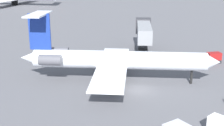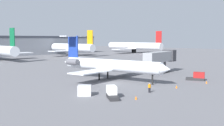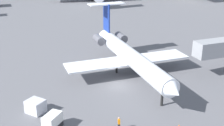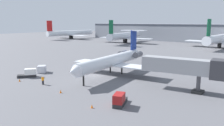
% 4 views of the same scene
% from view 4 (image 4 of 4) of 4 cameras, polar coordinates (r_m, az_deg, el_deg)
% --- Properties ---
extents(ground_plane, '(400.00, 400.00, 0.10)m').
position_cam_4_polar(ground_plane, '(52.04, -4.52, -3.26)').
color(ground_plane, '#5B5B60').
extents(regional_jet, '(21.16, 29.44, 10.04)m').
position_cam_4_polar(regional_jet, '(52.62, 0.45, 0.83)').
color(regional_jet, silver).
rests_on(regional_jet, ground_plane).
extents(jet_bridge, '(14.56, 4.68, 6.14)m').
position_cam_4_polar(jet_bridge, '(41.49, 18.68, -0.95)').
color(jet_bridge, gray).
rests_on(jet_bridge, ground_plane).
extents(ground_crew_marshaller, '(0.32, 0.44, 1.69)m').
position_cam_4_polar(ground_crew_marshaller, '(46.41, -17.19, -4.24)').
color(ground_crew_marshaller, black).
rests_on(ground_crew_marshaller, ground_plane).
extents(baggage_tug_lead, '(2.78, 4.23, 1.90)m').
position_cam_4_polar(baggage_tug_lead, '(33.63, 1.93, -9.38)').
color(baggage_tug_lead, '#262628').
rests_on(baggage_tug_lead, ground_plane).
extents(baggage_tug_trailing, '(3.53, 4.03, 1.90)m').
position_cam_4_polar(baggage_tug_trailing, '(53.61, -20.39, -2.51)').
color(baggage_tug_trailing, '#262628').
rests_on(baggage_tug_trailing, ground_plane).
extents(cargo_container_uld, '(2.89, 2.88, 1.69)m').
position_cam_4_polar(cargo_container_uld, '(57.48, -17.42, -1.49)').
color(cargo_container_uld, silver).
rests_on(cargo_container_uld, ground_plane).
extents(traffic_cone_near, '(0.36, 0.36, 0.55)m').
position_cam_4_polar(traffic_cone_near, '(50.52, -22.46, -4.07)').
color(traffic_cone_near, orange).
rests_on(traffic_cone_near, ground_plane).
extents(traffic_cone_mid, '(0.36, 0.36, 0.55)m').
position_cam_4_polar(traffic_cone_mid, '(40.45, -12.95, -7.04)').
color(traffic_cone_mid, orange).
rests_on(traffic_cone_mid, ground_plane).
extents(traffic_cone_far, '(0.36, 0.36, 0.55)m').
position_cam_4_polar(traffic_cone_far, '(32.96, -5.13, -10.88)').
color(traffic_cone_far, orange).
rests_on(traffic_cone_far, ground_plane).
extents(terminal_building, '(169.47, 23.46, 10.83)m').
position_cam_4_polar(terminal_building, '(148.83, 24.45, 6.87)').
color(terminal_building, gray).
rests_on(terminal_building, ground_plane).
extents(parked_airliner_west_end, '(33.36, 39.39, 13.07)m').
position_cam_4_polar(parked_airliner_west_end, '(168.36, -10.46, 7.49)').
color(parked_airliner_west_end, silver).
rests_on(parked_airliner_west_end, ground_plane).
extents(parked_airliner_west_mid, '(32.53, 38.22, 13.18)m').
position_cam_4_polar(parked_airliner_west_mid, '(132.33, 3.34, 6.92)').
color(parked_airliner_west_mid, silver).
rests_on(parked_airliner_west_mid, ground_plane).
extents(parked_airliner_centre, '(32.25, 38.20, 13.42)m').
position_cam_4_polar(parked_airliner_centre, '(117.68, 25.75, 5.53)').
color(parked_airliner_centre, silver).
rests_on(parked_airliner_centre, ground_plane).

